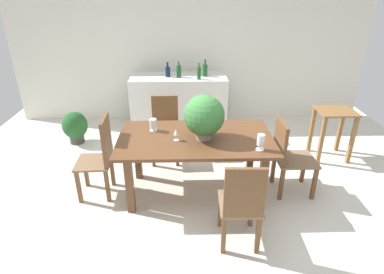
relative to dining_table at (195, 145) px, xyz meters
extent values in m
plane|color=silver|center=(0.00, -0.08, -0.66)|extent=(7.04, 7.04, 0.00)
cube|color=silver|center=(0.00, 2.52, 0.64)|extent=(6.40, 0.10, 2.60)
cube|color=brown|center=(0.00, 0.00, 0.09)|extent=(1.80, 1.03, 0.04)
cube|color=brown|center=(-0.75, -0.36, -0.30)|extent=(0.08, 0.08, 0.73)
cube|color=brown|center=(0.75, -0.36, -0.30)|extent=(0.08, 0.08, 0.73)
cube|color=brown|center=(-0.75, 0.36, -0.30)|extent=(0.08, 0.08, 0.73)
cube|color=brown|center=(0.75, 0.36, -0.30)|extent=(0.08, 0.08, 0.73)
cube|color=brown|center=(0.58, -0.65, -0.44)|extent=(0.05, 0.05, 0.43)
cube|color=brown|center=(0.25, -0.64, -0.44)|extent=(0.05, 0.05, 0.43)
cube|color=brown|center=(0.56, -1.04, -0.44)|extent=(0.05, 0.05, 0.43)
cube|color=brown|center=(0.24, -1.03, -0.44)|extent=(0.05, 0.05, 0.43)
cube|color=brown|center=(0.41, -0.84, -0.21)|extent=(0.42, 0.47, 0.03)
cube|color=brown|center=(0.40, -1.05, 0.06)|extent=(0.37, 0.05, 0.51)
cube|color=brown|center=(-1.40, 0.17, -0.44)|extent=(0.05, 0.05, 0.43)
cube|color=brown|center=(-1.39, -0.18, -0.44)|extent=(0.05, 0.05, 0.43)
cube|color=brown|center=(-1.06, 0.18, -0.44)|extent=(0.05, 0.05, 0.43)
cube|color=brown|center=(-1.05, -0.17, -0.44)|extent=(0.05, 0.05, 0.43)
cube|color=brown|center=(-1.22, 0.00, -0.21)|extent=(0.42, 0.44, 0.03)
cube|color=brown|center=(-1.04, 0.01, 0.08)|extent=(0.05, 0.39, 0.56)
cube|color=brown|center=(1.42, -0.19, -0.44)|extent=(0.04, 0.04, 0.43)
cube|color=brown|center=(1.42, 0.19, -0.44)|extent=(0.04, 0.04, 0.43)
cube|color=brown|center=(1.03, -0.19, -0.44)|extent=(0.04, 0.04, 0.43)
cube|color=brown|center=(1.02, 0.19, -0.44)|extent=(0.04, 0.04, 0.43)
cube|color=brown|center=(1.22, 0.00, -0.21)|extent=(0.47, 0.45, 0.03)
cube|color=brown|center=(1.01, 0.00, 0.04)|extent=(0.04, 0.41, 0.49)
cube|color=brown|center=(-0.57, 0.65, -0.44)|extent=(0.04, 0.04, 0.43)
cube|color=brown|center=(-0.23, 0.65, -0.44)|extent=(0.04, 0.04, 0.43)
cube|color=brown|center=(-0.58, 1.02, -0.44)|extent=(0.04, 0.04, 0.43)
cube|color=brown|center=(-0.24, 1.03, -0.44)|extent=(0.04, 0.04, 0.43)
cube|color=brown|center=(-0.41, 0.84, -0.21)|extent=(0.43, 0.46, 0.03)
cube|color=brown|center=(-0.41, 1.04, 0.04)|extent=(0.38, 0.05, 0.47)
cylinder|color=gray|center=(0.09, -0.03, 0.16)|extent=(0.18, 0.18, 0.11)
sphere|color=#387538|center=(0.09, -0.03, 0.39)|extent=(0.47, 0.47, 0.47)
sphere|color=#DB9EB2|center=(0.05, 0.13, 0.50)|extent=(0.05, 0.05, 0.05)
sphere|color=#DB9EB2|center=(0.04, -0.21, 0.40)|extent=(0.05, 0.05, 0.05)
sphere|color=#DB9EB2|center=(0.11, 0.16, 0.40)|extent=(0.06, 0.06, 0.06)
sphere|color=#DB9EB2|center=(-0.04, -0.14, 0.49)|extent=(0.06, 0.06, 0.06)
sphere|color=#DB9EB2|center=(0.10, -0.17, 0.49)|extent=(0.04, 0.04, 0.04)
sphere|color=#DB9EB2|center=(0.19, 0.09, 0.38)|extent=(0.04, 0.04, 0.04)
cylinder|color=silver|center=(0.68, -0.33, 0.11)|extent=(0.09, 0.09, 0.01)
cylinder|color=silver|center=(0.68, -0.33, 0.14)|extent=(0.02, 0.02, 0.05)
cylinder|color=silver|center=(0.68, -0.33, 0.23)|extent=(0.08, 0.08, 0.12)
cylinder|color=silver|center=(-0.51, 0.20, 0.11)|extent=(0.09, 0.09, 0.01)
cylinder|color=silver|center=(-0.51, 0.20, 0.13)|extent=(0.03, 0.03, 0.03)
cylinder|color=silver|center=(-0.51, 0.20, 0.20)|extent=(0.09, 0.09, 0.11)
cylinder|color=silver|center=(-0.22, -0.07, 0.11)|extent=(0.06, 0.06, 0.00)
cylinder|color=silver|center=(-0.22, -0.07, 0.14)|extent=(0.01, 0.01, 0.07)
cone|color=silver|center=(-0.22, -0.07, 0.21)|extent=(0.06, 0.06, 0.07)
cube|color=silver|center=(-0.22, 1.89, -0.17)|extent=(1.61, 0.64, 0.98)
cylinder|color=#194C1E|center=(0.23, 1.89, 0.42)|extent=(0.08, 0.08, 0.19)
cylinder|color=#194C1E|center=(0.23, 1.89, 0.56)|extent=(0.03, 0.03, 0.09)
cylinder|color=#194C1E|center=(-0.21, 1.84, 0.42)|extent=(0.08, 0.08, 0.19)
cylinder|color=#194C1E|center=(-0.21, 1.84, 0.55)|extent=(0.02, 0.02, 0.06)
cylinder|color=#194C1E|center=(0.12, 1.71, 0.42)|extent=(0.06, 0.06, 0.19)
cylinder|color=#194C1E|center=(0.12, 1.71, 0.56)|extent=(0.02, 0.02, 0.08)
cylinder|color=#0F1E38|center=(-0.39, 1.87, 0.41)|extent=(0.08, 0.08, 0.16)
cylinder|color=#0F1E38|center=(-0.39, 1.87, 0.53)|extent=(0.03, 0.03, 0.08)
cube|color=brown|center=(2.04, 0.86, 0.08)|extent=(0.52, 0.47, 0.02)
cube|color=brown|center=(1.82, 0.67, -0.30)|extent=(0.05, 0.05, 0.73)
cube|color=brown|center=(2.26, 0.67, -0.30)|extent=(0.05, 0.05, 0.73)
cube|color=brown|center=(1.82, 1.05, -0.30)|extent=(0.05, 0.05, 0.73)
cube|color=brown|center=(2.26, 1.05, -0.30)|extent=(0.05, 0.05, 0.73)
cylinder|color=#423D38|center=(-1.91, 1.44, -0.58)|extent=(0.23, 0.23, 0.15)
ellipsoid|color=#235628|center=(-1.91, 1.44, -0.35)|extent=(0.40, 0.40, 0.44)
camera|label=1|loc=(-0.13, -3.37, 1.73)|focal=30.04mm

